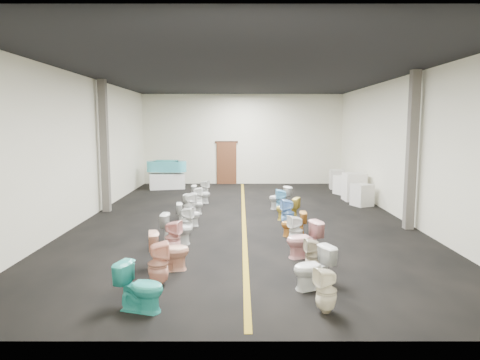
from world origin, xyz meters
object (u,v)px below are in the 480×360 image
(toilet_left_9, at_px, (197,198))
(toilet_right_1, at_px, (313,268))
(toilet_right_8, at_px, (282,202))
(toilet_right_5, at_px, (294,224))
(toilet_left_8, at_px, (194,204))
(toilet_right_0, at_px, (326,291))
(toilet_left_0, at_px, (141,287))
(toilet_left_10, at_px, (201,194))
(display_table, at_px, (167,181))
(appliance_crate_a, at_px, (362,195))
(toilet_left_11, at_px, (204,190))
(toilet_left_4, at_px, (177,229))
(toilet_left_3, at_px, (173,238))
(bathtub, at_px, (167,166))
(toilet_right_4, at_px, (296,231))
(toilet_right_6, at_px, (288,213))
(toilet_right_3, at_px, (304,240))
(toilet_left_6, at_px, (188,214))
(appliance_crate_c, at_px, (345,185))
(toilet_right_7, at_px, (287,209))
(toilet_right_2, at_px, (313,256))
(toilet_left_1, at_px, (158,264))
(toilet_left_7, at_px, (190,206))
(toilet_left_5, at_px, (187,221))
(toilet_left_2, at_px, (169,251))
(toilet_right_9, at_px, (280,198))
(appliance_crate_d, at_px, (337,179))

(toilet_left_9, bearing_deg, toilet_right_1, -153.61)
(toilet_right_8, bearing_deg, toilet_right_5, -0.01)
(toilet_left_8, height_order, toilet_right_0, toilet_right_0)
(toilet_left_0, bearing_deg, toilet_left_10, 16.38)
(display_table, distance_m, toilet_left_8, 5.99)
(appliance_crate_a, xyz_separation_m, toilet_right_5, (-3.08, -4.37, -0.07))
(toilet_left_11, bearing_deg, toilet_left_4, -160.02)
(toilet_left_3, height_order, toilet_left_8, toilet_left_3)
(bathtub, distance_m, toilet_right_8, 7.54)
(toilet_right_4, distance_m, toilet_right_6, 1.94)
(toilet_left_11, height_order, toilet_right_3, toilet_right_3)
(toilet_left_6, distance_m, toilet_right_4, 3.59)
(bathtub, xyz_separation_m, toilet_right_0, (4.80, -13.35, -0.70))
(toilet_left_9, distance_m, toilet_right_1, 8.09)
(appliance_crate_c, bearing_deg, toilet_right_7, -120.61)
(toilet_left_11, xyz_separation_m, toilet_right_3, (2.88, -7.65, 0.04))
(toilet_right_4, bearing_deg, toilet_left_4, -111.90)
(bathtub, height_order, toilet_right_2, bathtub)
(toilet_left_1, relative_size, toilet_left_7, 0.98)
(toilet_right_2, bearing_deg, toilet_right_4, 177.03)
(toilet_left_9, bearing_deg, toilet_left_8, -176.48)
(bathtub, relative_size, toilet_right_2, 2.63)
(appliance_crate_a, height_order, toilet_right_7, appliance_crate_a)
(toilet_left_5, distance_m, toilet_left_11, 5.70)
(toilet_left_2, distance_m, toilet_right_9, 7.10)
(toilet_left_4, bearing_deg, toilet_right_1, -132.70)
(toilet_left_2, xyz_separation_m, toilet_left_3, (-0.09, 1.02, -0.01))
(toilet_right_4, bearing_deg, toilet_left_10, -171.54)
(appliance_crate_a, xyz_separation_m, toilet_left_10, (-6.01, 0.50, -0.05))
(toilet_left_8, bearing_deg, toilet_left_1, -167.14)
(appliance_crate_c, bearing_deg, toilet_right_5, -113.65)
(toilet_right_0, bearing_deg, toilet_right_9, 164.03)
(toilet_left_10, xyz_separation_m, toilet_right_3, (2.93, -6.72, 0.06))
(toilet_right_6, bearing_deg, toilet_left_1, -40.66)
(display_table, bearing_deg, toilet_left_7, -74.44)
(toilet_left_1, xyz_separation_m, toilet_right_9, (2.94, 7.36, -0.02))
(appliance_crate_a, height_order, toilet_right_4, appliance_crate_a)
(toilet_right_6, distance_m, toilet_right_8, 1.88)
(display_table, xyz_separation_m, appliance_crate_d, (7.95, -0.08, 0.10))
(toilet_left_10, xyz_separation_m, toilet_right_2, (2.97, -7.73, 0.00))
(appliance_crate_c, relative_size, toilet_left_7, 0.95)
(toilet_right_7, bearing_deg, toilet_left_1, -6.23)
(toilet_left_9, distance_m, toilet_right_4, 5.62)
(toilet_right_8, bearing_deg, toilet_left_2, -28.01)
(toilet_right_3, height_order, toilet_right_5, toilet_right_3)
(toilet_right_8, bearing_deg, display_table, -140.82)
(display_table, distance_m, toilet_left_10, 4.22)
(appliance_crate_d, distance_m, toilet_left_10, 7.04)
(toilet_right_0, bearing_deg, toilet_left_8, -174.71)
(bathtub, bearing_deg, toilet_right_2, -64.16)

